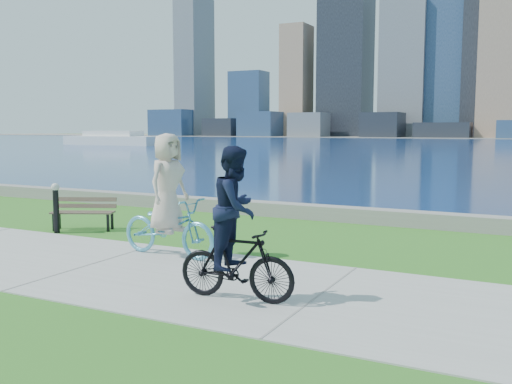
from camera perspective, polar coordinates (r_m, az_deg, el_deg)
ground at (r=9.92m, az=-16.14°, el=-7.05°), size 320.00×320.00×0.00m
concrete_path at (r=9.92m, az=-16.14°, el=-7.00°), size 80.00×3.50×0.02m
seawall at (r=14.95m, az=0.20°, el=-1.61°), size 90.00×0.50×0.35m
bay_water at (r=79.35m, az=22.02°, el=4.36°), size 320.00×131.00×0.01m
far_shore at (r=137.22m, az=24.07°, el=4.98°), size 320.00×30.00×0.12m
city_skyline at (r=138.27m, az=23.97°, el=13.54°), size 176.00×22.46×76.00m
ferry_near at (r=76.68m, az=-14.09°, el=5.15°), size 13.63×3.89×1.85m
park_bench at (r=13.29m, az=-16.81°, el=-1.77°), size 1.45×1.00×0.71m
bollard_lamp at (r=13.04m, az=-19.38°, el=-1.19°), size 0.18×0.18×1.09m
cyclist_woman at (r=10.11m, az=-8.77°, el=-1.88°), size 0.85×2.03×2.16m
cyclist_man at (r=7.43m, az=-2.01°, el=-4.41°), size 0.65×1.65×2.02m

